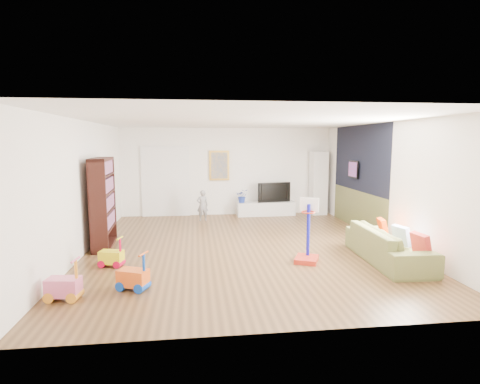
{
  "coord_description": "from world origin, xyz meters",
  "views": [
    {
      "loc": [
        -0.99,
        -7.86,
        2.25
      ],
      "look_at": [
        0.0,
        0.4,
        1.15
      ],
      "focal_mm": 28.0,
      "sensor_mm": 36.0,
      "label": 1
    }
  ],
  "objects": [
    {
      "name": "floor",
      "position": [
        0.0,
        0.0,
        0.0
      ],
      "size": [
        6.5,
        7.5,
        0.0
      ],
      "primitive_type": "cube",
      "color": "brown",
      "rests_on": "ground"
    },
    {
      "name": "ceiling",
      "position": [
        0.0,
        0.0,
        2.7
      ],
      "size": [
        6.5,
        7.5,
        0.0
      ],
      "primitive_type": "cube",
      "color": "white",
      "rests_on": "ground"
    },
    {
      "name": "wall_back",
      "position": [
        0.0,
        3.75,
        1.35
      ],
      "size": [
        6.5,
        0.0,
        2.7
      ],
      "primitive_type": "cube",
      "color": "white",
      "rests_on": "ground"
    },
    {
      "name": "wall_front",
      "position": [
        0.0,
        -3.75,
        1.35
      ],
      "size": [
        6.5,
        0.0,
        2.7
      ],
      "primitive_type": "cube",
      "color": "silver",
      "rests_on": "ground"
    },
    {
      "name": "wall_left",
      "position": [
        -3.25,
        0.0,
        1.35
      ],
      "size": [
        0.0,
        7.5,
        2.7
      ],
      "primitive_type": "cube",
      "color": "silver",
      "rests_on": "ground"
    },
    {
      "name": "wall_right",
      "position": [
        3.25,
        0.0,
        1.35
      ],
      "size": [
        0.0,
        7.5,
        2.7
      ],
      "primitive_type": "cube",
      "color": "silver",
      "rests_on": "ground"
    },
    {
      "name": "navy_accent",
      "position": [
        3.23,
        1.4,
        1.85
      ],
      "size": [
        0.01,
        3.2,
        1.7
      ],
      "primitive_type": "cube",
      "color": "black",
      "rests_on": "wall_right"
    },
    {
      "name": "olive_wainscot",
      "position": [
        3.23,
        1.4,
        0.5
      ],
      "size": [
        0.01,
        3.2,
        1.0
      ],
      "primitive_type": "cube",
      "color": "brown",
      "rests_on": "wall_right"
    },
    {
      "name": "doorway",
      "position": [
        -1.9,
        3.71,
        1.05
      ],
      "size": [
        1.45,
        0.06,
        2.1
      ],
      "primitive_type": "cube",
      "color": "white",
      "rests_on": "ground"
    },
    {
      "name": "painting_back",
      "position": [
        -0.25,
        3.71,
        1.55
      ],
      "size": [
        0.62,
        0.06,
        0.92
      ],
      "primitive_type": "cube",
      "color": "gold",
      "rests_on": "wall_back"
    },
    {
      "name": "artwork_right",
      "position": [
        3.17,
        1.6,
        1.55
      ],
      "size": [
        0.04,
        0.56,
        0.46
      ],
      "primitive_type": "cube",
      "color": "#7F3F8C",
      "rests_on": "wall_right"
    },
    {
      "name": "media_console",
      "position": [
        1.18,
        3.45,
        0.21
      ],
      "size": [
        1.82,
        0.51,
        0.42
      ],
      "primitive_type": "cube",
      "rotation": [
        0.0,
        0.0,
        0.03
      ],
      "color": "silver",
      "rests_on": "ground"
    },
    {
      "name": "tall_cabinet",
      "position": [
        2.85,
        3.46,
        0.99
      ],
      "size": [
        0.48,
        0.48,
        1.98
      ],
      "primitive_type": "cube",
      "rotation": [
        0.0,
        0.0,
        0.05
      ],
      "color": "white",
      "rests_on": "ground"
    },
    {
      "name": "bookshelf",
      "position": [
        -2.98,
        0.4,
        0.96
      ],
      "size": [
        0.44,
        1.34,
        1.93
      ],
      "primitive_type": "cube",
      "rotation": [
        0.0,
        0.0,
        0.07
      ],
      "color": "black",
      "rests_on": "ground"
    },
    {
      "name": "sofa",
      "position": [
        2.63,
        -1.33,
        0.32
      ],
      "size": [
        0.94,
        2.22,
        0.64
      ],
      "primitive_type": "imported",
      "rotation": [
        0.0,
        0.0,
        1.53
      ],
      "color": "olive",
      "rests_on": "ground"
    },
    {
      "name": "basketball_hoop",
      "position": [
        1.09,
        -1.18,
        0.61
      ],
      "size": [
        0.59,
        0.63,
        1.21
      ],
      "primitive_type": "cube",
      "rotation": [
        0.0,
        0.0,
        -0.44
      ],
      "color": "#B42818",
      "rests_on": "ground"
    },
    {
      "name": "ride_on_yellow",
      "position": [
        -2.54,
        -1.01,
        0.27
      ],
      "size": [
        0.46,
        0.34,
        0.54
      ],
      "primitive_type": "cube",
      "rotation": [
        0.0,
        0.0,
        -0.24
      ],
      "color": "yellow",
      "rests_on": "ground"
    },
    {
      "name": "ride_on_orange",
      "position": [
        -1.97,
        -2.19,
        0.3
      ],
      "size": [
        0.52,
        0.43,
        0.6
      ],
      "primitive_type": "cube",
      "rotation": [
        0.0,
        0.0,
        -0.39
      ],
      "color": "#DD5619",
      "rests_on": "ground"
    },
    {
      "name": "ride_on_pink",
      "position": [
        -2.9,
        -2.46,
        0.3
      ],
      "size": [
        0.49,
        0.34,
        0.61
      ],
      "primitive_type": "cube",
      "rotation": [
        0.0,
        0.0,
        -0.12
      ],
      "color": "#D65B85",
      "rests_on": "ground"
    },
    {
      "name": "child",
      "position": [
        -0.8,
        2.85,
        0.45
      ],
      "size": [
        0.35,
        0.25,
        0.9
      ],
      "primitive_type": "imported",
      "rotation": [
        0.0,
        0.0,
        3.24
      ],
      "color": "gray",
      "rests_on": "ground"
    },
    {
      "name": "tv",
      "position": [
        1.41,
        3.49,
        0.73
      ],
      "size": [
        1.07,
        0.33,
        0.61
      ],
      "primitive_type": "imported",
      "rotation": [
        0.0,
        0.0,
        0.18
      ],
      "color": "black",
      "rests_on": "media_console"
    },
    {
      "name": "vase_plant",
      "position": [
        0.43,
        3.41,
        0.63
      ],
      "size": [
        0.39,
        0.34,
        0.42
      ],
      "primitive_type": "imported",
      "rotation": [
        0.0,
        0.0,
        -0.04
      ],
      "color": "navy",
      "rests_on": "media_console"
    },
    {
      "name": "pillow_left",
      "position": [
        2.86,
        -2.0,
        0.5
      ],
      "size": [
        0.14,
        0.4,
        0.39
      ],
      "primitive_type": "cube",
      "rotation": [
        0.0,
        0.0,
        0.11
      ],
      "color": "#B32C26",
      "rests_on": "sofa"
    },
    {
      "name": "pillow_center",
      "position": [
        2.87,
        -1.37,
        0.5
      ],
      "size": [
        0.18,
        0.38,
        0.37
      ],
      "primitive_type": "cube",
      "rotation": [
        0.0,
        0.0,
        0.23
      ],
      "color": "white",
      "rests_on": "sofa"
    },
    {
      "name": "pillow_right",
      "position": [
        2.85,
        -0.69,
        0.5
      ],
      "size": [
        0.17,
        0.38,
        0.36
      ],
      "primitive_type": "cube",
      "rotation": [
        0.0,
        0.0,
        -0.2
      ],
      "color": "#C42900",
      "rests_on": "sofa"
    }
  ]
}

